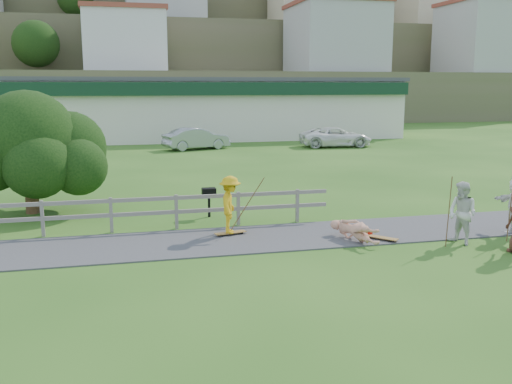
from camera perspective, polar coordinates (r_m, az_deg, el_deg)
ground at (r=15.49m, az=0.76°, el=-6.20°), size 260.00×260.00×0.00m
path at (r=16.88m, az=-0.51°, el=-4.70°), size 34.00×3.00×0.04m
fence at (r=18.08m, az=-16.26°, el=-1.81°), size 15.05×0.10×1.10m
strip_mall at (r=49.93m, az=-4.80°, el=8.42°), size 32.50×10.75×5.10m
hillside at (r=106.19m, az=-12.02°, el=15.79°), size 220.00×67.00×47.50m
skater_rider at (r=17.08m, az=-2.59°, el=-1.60°), size 0.91×1.25×1.74m
skater_fallen at (r=16.81m, az=9.82°, el=-3.82°), size 1.88×0.98×0.67m
spectator_a at (r=17.21m, az=19.94°, el=-2.02°), size 0.91×1.04×1.81m
car_silver at (r=40.62m, az=-5.98°, el=5.34°), size 4.94×2.93×1.54m
car_white at (r=42.46m, az=7.97°, el=5.47°), size 5.40×2.77×1.46m
tree at (r=21.55m, az=-21.68°, el=2.21°), size 5.51×5.51×3.21m
bbq at (r=19.69m, az=-4.72°, el=-1.06°), size 0.47×0.36×1.01m
longboard_rider at (r=17.27m, az=-2.57°, el=-4.24°), size 1.00×0.45×0.11m
longboard_fallen at (r=17.12m, az=12.39°, el=-4.61°), size 0.84×0.92×0.11m
helmet at (r=17.41m, az=11.16°, el=-4.06°), size 0.26×0.26×0.26m
pole_rider at (r=17.56m, az=-0.92°, el=-0.78°), size 0.03×0.03×2.02m
pole_spec_left at (r=16.80m, az=18.72°, el=-1.90°), size 0.03×0.03×2.01m
pole_spec_right at (r=18.03m, az=24.08°, el=-1.62°), size 0.03×0.03×1.90m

